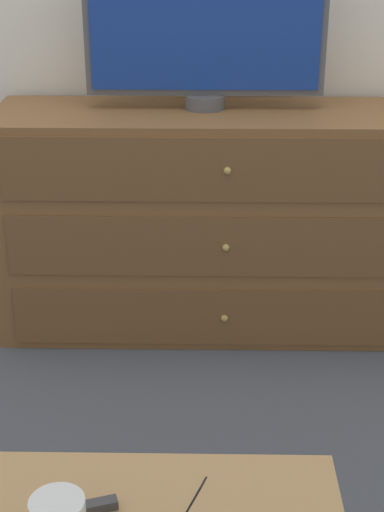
# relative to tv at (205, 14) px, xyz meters

# --- Properties ---
(ground_plane) EXTENTS (12.00, 12.00, 0.00)m
(ground_plane) POSITION_rel_tv_xyz_m (-0.06, 0.20, -1.06)
(ground_plane) COLOR #474C56
(dresser) EXTENTS (1.52, 0.44, 0.77)m
(dresser) POSITION_rel_tv_xyz_m (0.07, -0.04, -0.68)
(dresser) COLOR brown
(dresser) RESTS_ON ground_plane
(tv) EXTENTS (0.76, 0.13, 0.57)m
(tv) POSITION_rel_tv_xyz_m (0.00, 0.00, 0.00)
(tv) COLOR #515156
(tv) RESTS_ON dresser
(remote_control) EXTENTS (0.14, 0.06, 0.02)m
(remote_control) POSITION_rel_tv_xyz_m (-0.21, -1.49, -0.63)
(remote_control) COLOR #38383D
(remote_control) RESTS_ON coffee_table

